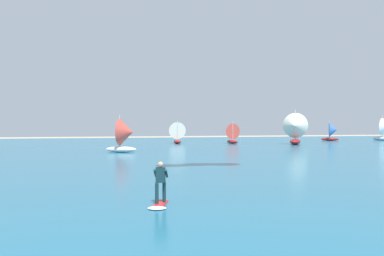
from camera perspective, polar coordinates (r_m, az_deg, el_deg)
name	(u,v)px	position (r m, az deg, el deg)	size (l,w,h in m)	color
ocean	(135,150)	(51.48, -7.87, -3.02)	(160.00, 90.00, 0.10)	#236B89
kitesurfer	(160,190)	(16.10, -4.49, -8.52)	(1.12, 2.03, 1.67)	red
sailboat_mid_left	(177,132)	(67.25, -2.11, -0.63)	(2.86, 3.36, 3.89)	maroon
sailboat_far_right	(231,133)	(67.44, 5.45, -0.71)	(2.79, 3.23, 3.67)	maroon
sailboat_heeled_over	(295,128)	(65.26, 14.09, -0.03)	(4.53, 4.95, 5.49)	maroon
sailboat_center_horizon	(333,131)	(82.29, 18.94, -0.45)	(3.45, 3.07, 3.85)	maroon
sailboat_near_shore	(125,135)	(46.21, -9.24, -0.98)	(3.73, 3.34, 4.20)	white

